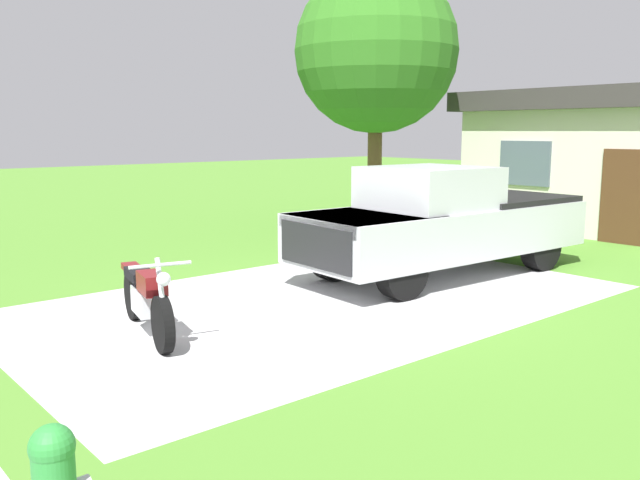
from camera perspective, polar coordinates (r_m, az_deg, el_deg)
The scene contains 5 objects.
ground_plane at distance 9.96m, azimuth 0.29°, elevation -5.20°, with size 80.00×80.00×0.00m, color #4C812A.
driveway_pad at distance 9.96m, azimuth 0.29°, elevation -5.18°, with size 5.32×8.97×0.01m, color #B7B7B7.
motorcycle at distance 8.49m, azimuth -14.60°, elevation -4.79°, with size 2.18×0.85×1.09m.
pickup_truck at distance 11.80m, azimuth 10.69°, elevation 1.64°, with size 2.27×5.71×1.90m.
shade_tree at distance 17.08m, azimuth 4.82°, elevation 15.79°, with size 4.04×4.04×6.47m.
Camera 1 is at (7.31, -6.29, 2.50)m, focal length 37.42 mm.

